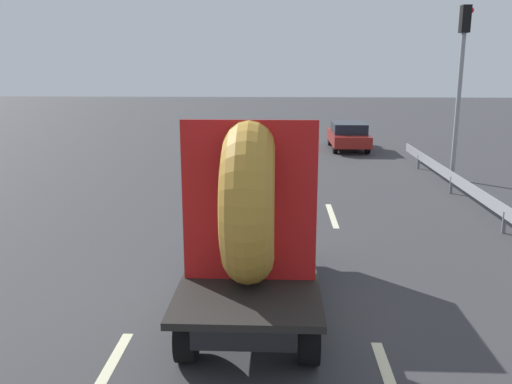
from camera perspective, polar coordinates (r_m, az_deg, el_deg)
ground_plane at (r=9.64m, az=0.24°, el=-11.71°), size 120.00×120.00×0.00m
flatbed_truck at (r=9.42m, az=-0.14°, el=-1.85°), size 2.02×5.38×3.34m
distant_sedan at (r=26.90m, az=9.67°, el=5.92°), size 1.72×4.01×1.31m
traffic_light at (r=20.47m, az=20.72°, el=11.98°), size 0.42×0.36×6.00m
guardrail at (r=16.54m, az=21.99°, el=-0.05°), size 0.10×16.89×0.71m
lane_dash_left_near at (r=7.93m, az=-15.62°, el=-18.15°), size 0.16×2.37×0.01m
lane_dash_left_far at (r=15.67m, az=-6.14°, el=-1.84°), size 0.16×2.75×0.01m
lane_dash_right_near at (r=7.73m, az=13.94°, el=-18.97°), size 0.16×2.16×0.01m
lane_dash_right_far at (r=15.12m, az=7.98°, el=-2.45°), size 0.16×2.44×0.01m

